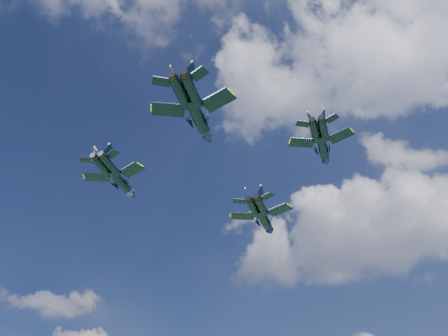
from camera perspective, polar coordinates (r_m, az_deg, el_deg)
jet_lead at (r=108.57m, az=4.60°, el=-5.83°), size 13.51×17.81×4.20m
jet_left at (r=97.99m, az=-11.73°, el=-1.42°), size 12.46×16.42×3.88m
jet_right at (r=87.46m, az=11.22°, el=2.38°), size 10.87×14.45×3.40m
jet_slot at (r=77.06m, az=-2.95°, el=5.90°), size 13.05×17.44×4.11m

